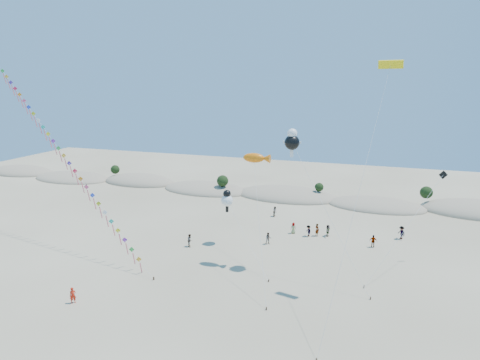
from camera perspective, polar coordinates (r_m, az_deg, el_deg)
name	(u,v)px	position (r m, az deg, el deg)	size (l,w,h in m)	color
ground	(173,339)	(36.24, -9.51, -21.46)	(160.00, 160.00, 0.00)	gray
dune_ridge	(292,196)	(75.22, 7.35, -2.33)	(145.30, 11.49, 5.57)	gray
kite_train	(62,154)	(56.64, -24.00, 3.46)	(31.80, 12.75, 23.23)	#3F2D1E
fish_kite	(257,158)	(45.17, 2.39, 3.11)	(5.59, 10.63, 13.04)	#3F2D1E
cartoon_kite_low	(227,199)	(52.15, -1.86, -2.74)	(8.79, 9.72, 7.24)	#3F2D1E
cartoon_kite_high	(292,141)	(44.35, 7.43, 5.54)	(10.37, 6.32, 15.90)	#3F2D1E
parafoil_kite	(389,70)	(40.57, 20.48, 14.43)	(5.08, 14.43, 22.78)	#3F2D1E
dark_kite	(424,202)	(49.65, 24.68, -2.91)	(8.35, 10.56, 10.90)	#3F2D1E
flyer_foreground	(73,295)	(43.27, -22.68, -14.90)	(0.59, 0.39, 1.61)	red
beachgoers	(313,231)	(56.55, 10.29, -7.15)	(27.29, 16.12, 1.81)	slate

